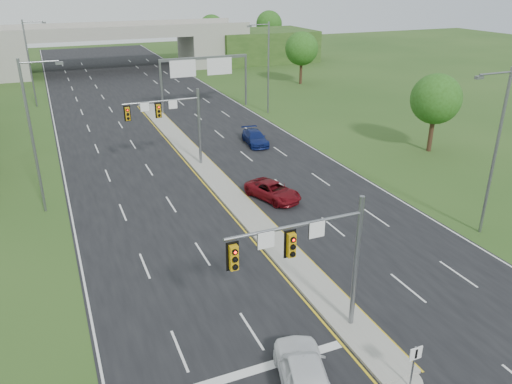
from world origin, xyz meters
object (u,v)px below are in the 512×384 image
at_px(keep_right_sign, 414,361).
at_px(sign_gantry, 203,68).
at_px(overpass, 111,50).
at_px(car_far_b, 255,138).
at_px(car_far_a, 273,191).
at_px(signal_mast_near, 316,252).
at_px(signal_mast_far, 174,117).
at_px(car_white, 304,374).

distance_m(keep_right_sign, sign_gantry, 50.04).
xyz_separation_m(overpass, car_far_b, (6.94, -51.35, -2.85)).
xyz_separation_m(keep_right_sign, overpass, (0.00, 84.53, 2.04)).
distance_m(overpass, car_far_a, 64.74).
xyz_separation_m(sign_gantry, overpass, (-6.68, 35.08, -1.69)).
xyz_separation_m(signal_mast_near, overpass, (2.26, 80.07, -1.17)).
relative_size(signal_mast_far, overpass, 0.09).
bearing_deg(car_white, car_far_b, -92.91).
height_order(sign_gantry, car_far_a, sign_gantry).
bearing_deg(signal_mast_near, car_far_b, 72.24).
height_order(sign_gantry, car_far_b, sign_gantry).
distance_m(car_far_a, car_far_b, 13.88).
bearing_deg(keep_right_sign, car_far_a, 81.84).
distance_m(signal_mast_far, sign_gantry, 21.91).
xyz_separation_m(signal_mast_near, car_far_b, (9.20, 28.72, -4.02)).
relative_size(signal_mast_near, signal_mast_far, 1.00).
bearing_deg(car_far_a, keep_right_sign, -116.86).
bearing_deg(overpass, sign_gantry, -79.21).
xyz_separation_m(car_far_a, car_far_b, (4.08, 13.26, 0.01)).
relative_size(keep_right_sign, overpass, 0.03).
bearing_deg(car_far_a, signal_mast_far, 99.52).
relative_size(signal_mast_near, car_white, 1.38).
height_order(car_white, car_far_a, car_white).
bearing_deg(signal_mast_near, car_far_a, 71.68).
bearing_deg(sign_gantry, signal_mast_near, -101.25).
relative_size(keep_right_sign, car_far_a, 0.45).
height_order(car_white, car_far_b, car_white).
xyz_separation_m(overpass, car_far_a, (2.85, -64.61, -2.86)).
relative_size(signal_mast_near, sign_gantry, 0.60).
bearing_deg(car_far_b, sign_gantry, 97.07).
relative_size(overpass, car_white, 15.80).
distance_m(sign_gantry, car_white, 49.18).
xyz_separation_m(signal_mast_far, car_far_a, (5.12, -9.54, -4.03)).
xyz_separation_m(overpass, car_white, (-4.14, -82.85, -2.67)).
xyz_separation_m(sign_gantry, car_far_b, (0.25, -16.27, -4.53)).
xyz_separation_m(car_white, car_far_a, (7.00, 18.24, -0.19)).
distance_m(sign_gantry, car_far_a, 30.13).
height_order(overpass, car_far_a, overpass).
height_order(keep_right_sign, overpass, overpass).
bearing_deg(signal_mast_far, car_far_b, 22.03).
xyz_separation_m(signal_mast_near, keep_right_sign, (2.26, -4.45, -3.21)).
relative_size(sign_gantry, car_white, 2.29).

